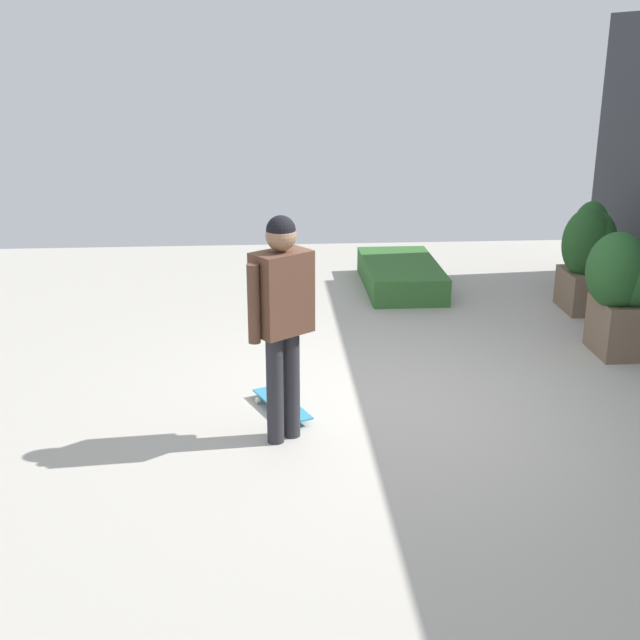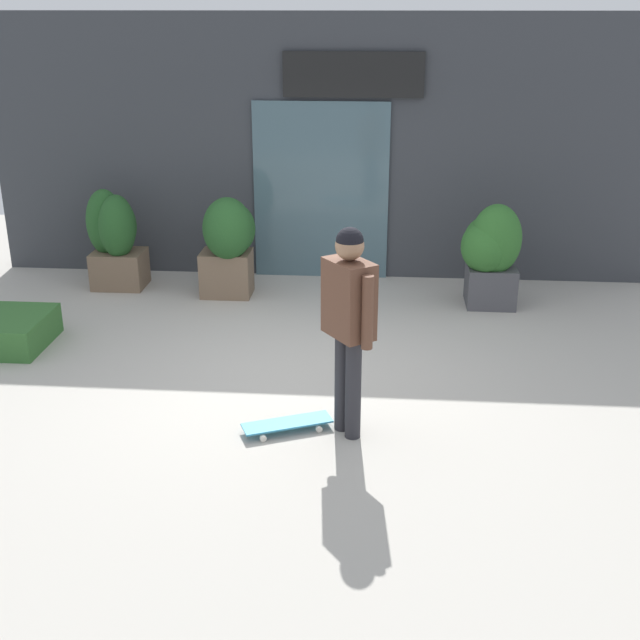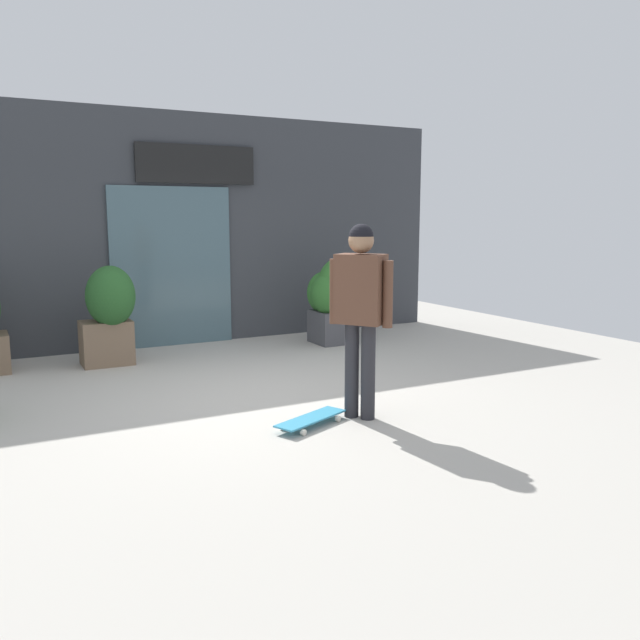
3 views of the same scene
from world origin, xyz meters
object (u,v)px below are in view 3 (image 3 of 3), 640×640
at_px(skateboard, 311,419).
at_px(planter_box_left, 332,298).
at_px(planter_box_right, 109,307).
at_px(skateboarder, 361,300).

height_order(skateboard, planter_box_left, planter_box_left).
xyz_separation_m(skateboard, planter_box_right, (-1.09, 3.31, 0.66)).
bearing_deg(planter_box_right, planter_box_left, -1.65).
distance_m(skateboarder, planter_box_left, 3.58).
distance_m(skateboarder, skateboard, 1.14).
height_order(skateboarder, planter_box_left, skateboarder).
distance_m(planter_box_left, planter_box_right, 3.09).
xyz_separation_m(planter_box_left, planter_box_right, (-3.09, 0.09, 0.06)).
distance_m(skateboard, planter_box_right, 3.55).
xyz_separation_m(skateboarder, skateboard, (-0.50, -0.00, -1.02)).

